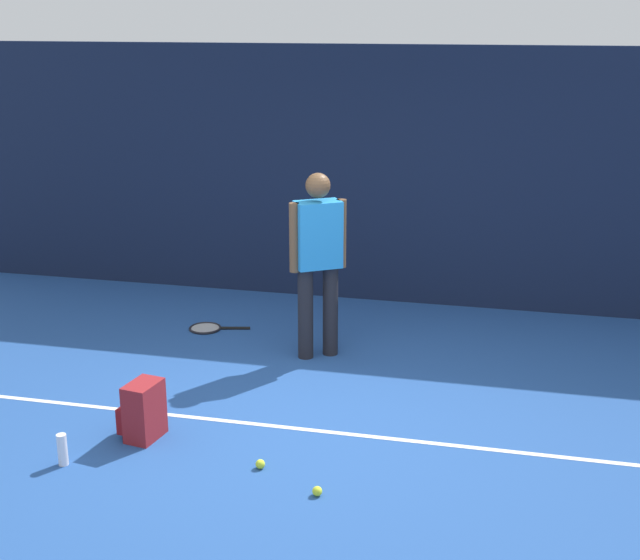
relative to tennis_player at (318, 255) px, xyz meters
The scene contains 9 objects.
ground_plane 1.59m from the tennis_player, 80.20° to the right, with size 12.00×12.00×0.00m, color #234C93.
back_fence 1.81m from the tennis_player, 83.02° to the left, with size 10.00×0.10×2.72m, color #141E38.
court_line 1.77m from the tennis_player, 81.65° to the right, with size 9.00×0.05×0.00m, color white.
tennis_player is the anchor object (origin of this frame).
tennis_racket 1.61m from the tennis_player, 161.22° to the left, with size 0.64×0.39×0.03m.
backpack 2.19m from the tennis_player, 115.84° to the right, with size 0.32×0.33×0.44m.
tennis_ball_near_player 2.30m from the tennis_player, 87.78° to the right, with size 0.07×0.07×0.07m, color #CCE033.
tennis_ball_by_fence 2.59m from the tennis_player, 76.91° to the right, with size 0.07×0.07×0.07m, color #CCE033.
water_bottle 2.81m from the tennis_player, 118.39° to the right, with size 0.07×0.07×0.23m, color white.
Camera 1 is at (1.47, -5.93, 3.02)m, focal length 48.30 mm.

